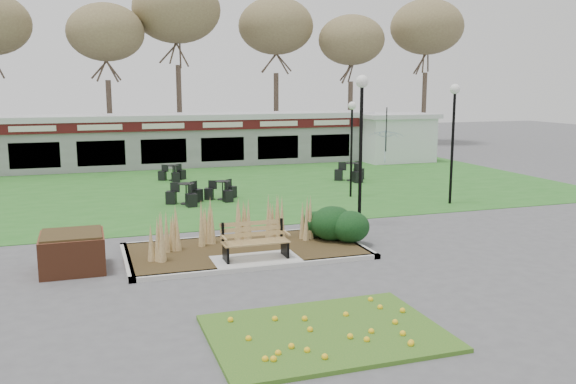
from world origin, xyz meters
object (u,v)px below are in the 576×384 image
object	(u,v)px
lamp_post_mid_right	(361,117)
lamp_post_far_right	(352,128)
bistro_set_d	(352,175)
patio_umbrella	(386,146)
lamp_post_near_right	(454,117)
bistro_set_a	(173,175)
brick_planter	(73,252)
food_pavilion	(160,140)
bistro_set_b	(186,197)
park_bench	(255,240)
bistro_set_c	(223,193)
service_hut	(395,137)

from	to	relation	value
lamp_post_mid_right	lamp_post_far_right	size ratio (longest dim) A/B	1.25
bistro_set_d	patio_umbrella	xyz separation A→B (m)	(2.40, 1.23, 1.15)
lamp_post_near_right	patio_umbrella	xyz separation A→B (m)	(1.17, 7.58, -1.85)
bistro_set_a	bistro_set_d	xyz separation A→B (m)	(8.01, -2.72, 0.04)
lamp_post_near_right	patio_umbrella	world-z (taller)	lamp_post_near_right
brick_planter	lamp_post_near_right	xyz separation A→B (m)	(13.55, 4.42, 2.82)
food_pavilion	bistro_set_d	world-z (taller)	food_pavilion
patio_umbrella	bistro_set_a	bearing A→B (deg)	171.91
brick_planter	bistro_set_b	bearing A→B (deg)	62.03
park_bench	patio_umbrella	xyz separation A→B (m)	(10.32, 12.75, 0.86)
brick_planter	bistro_set_d	bearing A→B (deg)	41.15
food_pavilion	lamp_post_far_right	world-z (taller)	lamp_post_far_right
park_bench	bistro_set_c	bearing A→B (deg)	82.92
bistro_set_a	food_pavilion	bearing A→B (deg)	88.99
service_hut	lamp_post_near_right	bearing A→B (deg)	-109.07
bistro_set_c	bistro_set_d	bearing A→B (deg)	22.46
food_pavilion	patio_umbrella	distance (m)	12.45
lamp_post_mid_right	bistro_set_c	bearing A→B (deg)	119.18
lamp_post_near_right	park_bench	bearing A→B (deg)	-150.52
service_hut	lamp_post_far_right	size ratio (longest dim) A/B	1.15
service_hut	park_bench	bearing A→B (deg)	-127.25
bistro_set_b	patio_umbrella	bearing A→B (deg)	22.82
bistro_set_a	bistro_set_b	world-z (taller)	bistro_set_b
lamp_post_mid_right	lamp_post_near_right	bearing A→B (deg)	24.84
service_hut	bistro_set_a	distance (m)	14.09
lamp_post_mid_right	lamp_post_far_right	world-z (taller)	lamp_post_mid_right
lamp_post_near_right	lamp_post_mid_right	distance (m)	5.35
lamp_post_mid_right	bistro_set_d	size ratio (longest dim) A/B	3.01
food_pavilion	bistro_set_d	size ratio (longest dim) A/B	15.47
service_hut	bistro_set_a	bearing A→B (deg)	-165.49
food_pavilion	bistro_set_a	xyz separation A→B (m)	(-0.10, -5.48, -1.21)
brick_planter	service_hut	size ratio (longest dim) A/B	0.34
lamp_post_mid_right	bistro_set_b	world-z (taller)	lamp_post_mid_right
patio_umbrella	bistro_set_b	bearing A→B (deg)	-157.18
lamp_post_mid_right	bistro_set_b	bearing A→B (deg)	131.72
service_hut	food_pavilion	bearing A→B (deg)	171.73
lamp_post_mid_right	bistro_set_c	size ratio (longest dim) A/B	3.46
park_bench	bistro_set_d	world-z (taller)	park_bench
park_bench	service_hut	distance (m)	22.32
food_pavilion	lamp_post_far_right	distance (m)	13.56
service_hut	patio_umbrella	bearing A→B (deg)	-122.45
park_bench	lamp_post_mid_right	distance (m)	5.96
bistro_set_b	bistro_set_d	distance (m)	8.97
brick_planter	bistro_set_a	xyz separation A→B (m)	(4.30, 13.48, -0.21)
lamp_post_near_right	lamp_post_mid_right	xyz separation A→B (m)	(-4.85, -2.25, 0.20)
park_bench	bistro_set_b	bearing A→B (deg)	92.98
service_hut	bistro_set_c	bearing A→B (deg)	-143.89
service_hut	bistro_set_d	xyz separation A→B (m)	(-5.58, -6.23, -1.15)
bistro_set_b	bistro_set_c	distance (m)	1.58
service_hut	lamp_post_near_right	world-z (taller)	lamp_post_near_right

